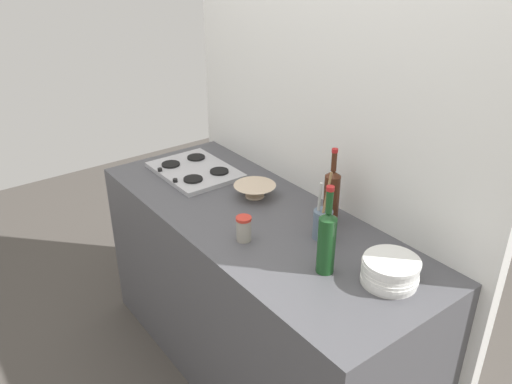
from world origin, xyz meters
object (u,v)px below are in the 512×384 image
at_px(wine_bottle_leftmost, 327,240).
at_px(mixing_bowl, 255,190).
at_px(stovetop_hob, 195,170).
at_px(condiment_jar_front, 244,229).
at_px(utensil_crock, 323,223).
at_px(plate_stack, 390,271).
at_px(wine_bottle_mid_left, 332,195).

height_order(wine_bottle_leftmost, mixing_bowl, wine_bottle_leftmost).
xyz_separation_m(stovetop_hob, condiment_jar_front, (0.70, -0.18, 0.04)).
bearing_deg(condiment_jar_front, utensil_crock, 56.46).
height_order(mixing_bowl, utensil_crock, utensil_crock).
relative_size(stovetop_hob, plate_stack, 2.19).
bearing_deg(stovetop_hob, mixing_bowl, 12.42).
relative_size(plate_stack, wine_bottle_mid_left, 0.62).
distance_m(stovetop_hob, wine_bottle_mid_left, 0.84).
height_order(utensil_crock, condiment_jar_front, utensil_crock).
distance_m(wine_bottle_mid_left, condiment_jar_front, 0.42).
bearing_deg(stovetop_hob, utensil_crock, 5.78).
distance_m(stovetop_hob, wine_bottle_leftmost, 1.07).
relative_size(utensil_crock, condiment_jar_front, 2.79).
bearing_deg(wine_bottle_leftmost, wine_bottle_mid_left, 132.83).
xyz_separation_m(stovetop_hob, wine_bottle_mid_left, (0.80, 0.21, 0.12)).
relative_size(plate_stack, utensil_crock, 0.71).
xyz_separation_m(stovetop_hob, plate_stack, (1.25, 0.07, 0.04)).
bearing_deg(mixing_bowl, stovetop_hob, -167.58).
bearing_deg(wine_bottle_leftmost, utensil_crock, 139.14).
relative_size(stovetop_hob, wine_bottle_leftmost, 1.31).
relative_size(wine_bottle_mid_left, utensil_crock, 1.14).
height_order(plate_stack, wine_bottle_leftmost, wine_bottle_leftmost).
relative_size(plate_stack, wine_bottle_leftmost, 0.60).
bearing_deg(plate_stack, utensil_crock, 176.82).
bearing_deg(wine_bottle_leftmost, mixing_bowl, 166.31).
bearing_deg(wine_bottle_mid_left, stovetop_hob, -165.05).
distance_m(mixing_bowl, condiment_jar_front, 0.40).
bearing_deg(wine_bottle_mid_left, plate_stack, -17.76).
bearing_deg(mixing_bowl, wine_bottle_leftmost, -13.69).
xyz_separation_m(stovetop_hob, wine_bottle_leftmost, (1.06, -0.07, 0.12)).
xyz_separation_m(plate_stack, wine_bottle_leftmost, (-0.19, -0.14, 0.09)).
height_order(stovetop_hob, wine_bottle_mid_left, wine_bottle_mid_left).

